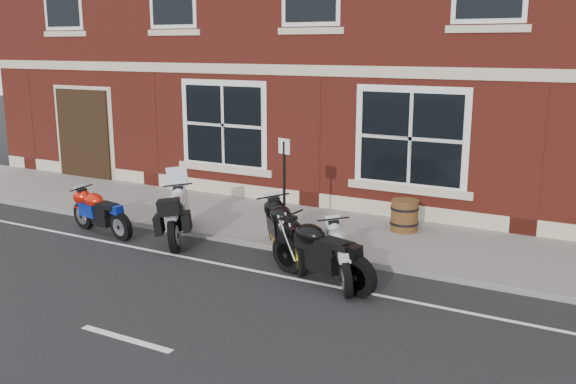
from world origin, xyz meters
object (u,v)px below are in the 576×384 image
(moto_sport_black, at_px, (288,230))
(moto_sport_red, at_px, (101,211))
(moto_sport_silver, at_px, (343,252))
(moto_naked_black, at_px, (321,250))
(moto_touring_silver, at_px, (180,213))
(parking_sign, at_px, (284,184))
(barrel_planter, at_px, (404,215))

(moto_sport_black, bearing_deg, moto_sport_red, 140.65)
(moto_sport_silver, height_order, moto_naked_black, moto_naked_black)
(moto_touring_silver, distance_m, moto_naked_black, 3.73)
(moto_sport_red, distance_m, moto_sport_black, 4.36)
(moto_sport_black, relative_size, parking_sign, 0.82)
(moto_sport_black, distance_m, moto_sport_silver, 1.46)
(moto_touring_silver, relative_size, moto_sport_red, 0.98)
(moto_sport_red, relative_size, moto_sport_silver, 1.13)
(moto_touring_silver, xyz_separation_m, moto_naked_black, (3.64, -0.80, 0.00))
(moto_touring_silver, distance_m, barrel_planter, 4.71)
(moto_sport_silver, xyz_separation_m, moto_naked_black, (-0.28, -0.26, 0.08))
(moto_sport_red, bearing_deg, moto_touring_silver, -64.42)
(moto_sport_red, height_order, moto_naked_black, moto_naked_black)
(barrel_planter, bearing_deg, moto_naked_black, -95.67)
(barrel_planter, bearing_deg, moto_sport_red, -152.46)
(moto_sport_red, xyz_separation_m, moto_sport_black, (4.34, 0.43, 0.08))
(moto_sport_black, height_order, moto_sport_silver, moto_sport_black)
(moto_touring_silver, relative_size, barrel_planter, 2.90)
(moto_sport_black, relative_size, moto_sport_silver, 0.99)
(moto_sport_black, relative_size, barrel_planter, 2.57)
(moto_sport_red, bearing_deg, moto_naked_black, -82.59)
(moto_naked_black, relative_size, parking_sign, 1.06)
(barrel_planter, xyz_separation_m, parking_sign, (-1.78, -2.05, 0.88))
(moto_touring_silver, height_order, barrel_planter, moto_touring_silver)
(moto_touring_silver, distance_m, parking_sign, 2.37)
(moto_naked_black, bearing_deg, moto_sport_red, 102.99)
(moto_touring_silver, relative_size, moto_sport_black, 1.13)
(moto_sport_black, bearing_deg, barrel_planter, 16.10)
(moto_sport_red, height_order, moto_sport_black, moto_sport_black)
(moto_naked_black, bearing_deg, barrel_planter, 10.97)
(moto_sport_black, xyz_separation_m, barrel_planter, (1.41, 2.56, -0.14))
(moto_sport_red, relative_size, barrel_planter, 2.94)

